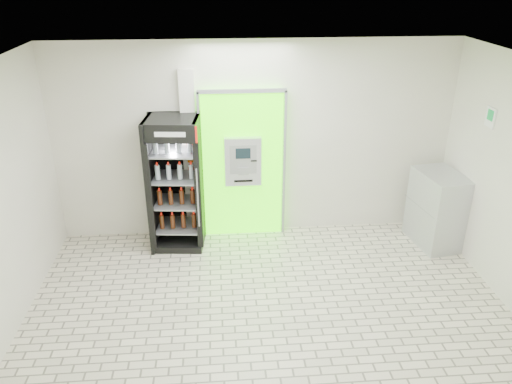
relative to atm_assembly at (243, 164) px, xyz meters
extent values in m
plane|color=#BCB29C|center=(0.20, -2.41, -1.17)|extent=(6.00, 6.00, 0.00)
plane|color=silver|center=(0.20, 0.09, 0.33)|extent=(6.00, 0.00, 6.00)
plane|color=white|center=(0.20, -2.41, 1.83)|extent=(6.00, 6.00, 0.00)
cube|color=#41FC04|center=(0.00, 0.02, -0.02)|extent=(1.20, 0.12, 2.30)
cube|color=gray|center=(0.00, -0.05, 1.13)|extent=(1.28, 0.04, 0.06)
cube|color=gray|center=(-0.63, -0.05, -0.02)|extent=(0.04, 0.04, 2.30)
cube|color=gray|center=(0.63, -0.05, -0.02)|extent=(0.04, 0.04, 2.30)
cube|color=black|center=(0.10, -0.04, -0.67)|extent=(0.62, 0.01, 0.67)
cube|color=black|center=(-0.34, -0.04, 0.81)|extent=(0.22, 0.01, 0.18)
cube|color=#B4B7BC|center=(0.00, -0.09, 0.08)|extent=(0.55, 0.12, 0.75)
cube|color=black|center=(0.00, -0.16, 0.23)|extent=(0.22, 0.01, 0.16)
cube|color=gray|center=(0.00, -0.16, -0.05)|extent=(0.16, 0.01, 0.12)
cube|color=black|center=(0.16, -0.16, 0.11)|extent=(0.09, 0.01, 0.02)
cube|color=black|center=(0.00, -0.16, -0.21)|extent=(0.28, 0.01, 0.03)
cube|color=silver|center=(-0.78, 0.04, 0.13)|extent=(0.22, 0.10, 2.60)
cube|color=#193FB2|center=(-0.78, -0.02, 0.48)|extent=(0.09, 0.01, 0.06)
cube|color=red|center=(-0.78, -0.02, 0.35)|extent=(0.09, 0.01, 0.06)
cube|color=yellow|center=(-0.78, -0.02, 0.22)|extent=(0.09, 0.01, 0.06)
cube|color=orange|center=(-0.78, -0.02, 0.09)|extent=(0.09, 0.01, 0.06)
cube|color=red|center=(-0.78, -0.02, -0.04)|extent=(0.09, 0.01, 0.06)
cube|color=black|center=(-1.00, -0.26, -0.17)|extent=(0.81, 0.75, 1.99)
cube|color=black|center=(-1.00, 0.05, -0.17)|extent=(0.75, 0.12, 1.99)
cube|color=red|center=(-1.00, -0.60, 0.69)|extent=(0.73, 0.08, 0.24)
cube|color=white|center=(-1.00, -0.60, 0.69)|extent=(0.42, 0.05, 0.07)
cube|color=black|center=(-1.00, -0.26, -1.12)|extent=(0.81, 0.75, 0.10)
cylinder|color=gray|center=(-0.68, -0.62, -0.25)|extent=(0.03, 0.03, 0.90)
cube|color=gray|center=(-1.00, -0.26, -0.87)|extent=(0.68, 0.64, 0.02)
cube|color=gray|center=(-1.00, -0.26, -0.47)|extent=(0.68, 0.64, 0.02)
cube|color=gray|center=(-1.00, -0.26, -0.07)|extent=(0.68, 0.64, 0.02)
cube|color=gray|center=(-1.00, -0.26, 0.32)|extent=(0.68, 0.64, 0.02)
cube|color=#B4B7BC|center=(2.90, -0.57, -0.60)|extent=(0.70, 0.94, 1.14)
cube|color=gray|center=(2.62, -0.57, -0.54)|extent=(0.13, 0.83, 0.01)
cube|color=white|center=(3.19, -1.01, 0.95)|extent=(0.02, 0.22, 0.26)
cube|color=#0B7F36|center=(3.18, -1.01, 0.98)|extent=(0.00, 0.14, 0.14)
camera|label=1|loc=(-0.37, -7.04, 2.78)|focal=35.00mm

